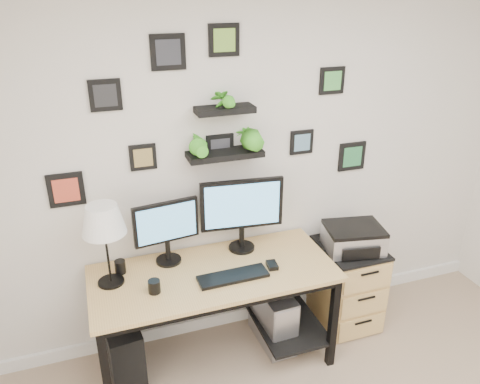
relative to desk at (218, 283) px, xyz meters
name	(u,v)px	position (x,y,z in m)	size (l,w,h in m)	color
room	(260,310)	(0.44, 0.32, -0.58)	(4.00, 4.00, 4.00)	tan
desk	(218,283)	(0.00, 0.00, 0.00)	(1.60, 0.70, 0.75)	tan
monitor_left	(167,228)	(-0.29, 0.18, 0.39)	(0.44, 0.19, 0.45)	black
monitor_right	(242,209)	(0.23, 0.17, 0.44)	(0.57, 0.20, 0.53)	black
keyboard	(233,276)	(0.06, -0.15, 0.14)	(0.45, 0.14, 0.02)	black
mouse	(272,265)	(0.34, -0.11, 0.14)	(0.06, 0.10, 0.03)	black
table_lamp	(103,222)	(-0.68, 0.06, 0.56)	(0.27, 0.27, 0.54)	black
mug	(154,287)	(-0.44, -0.13, 0.17)	(0.07, 0.07, 0.08)	black
pen_cup	(120,267)	(-0.61, 0.15, 0.17)	(0.07, 0.07, 0.09)	black
pc_tower_black	(123,349)	(-0.67, 0.02, -0.39)	(0.21, 0.47, 0.47)	black
pc_tower_grey	(273,316)	(0.42, 0.01, -0.40)	(0.22, 0.47, 0.45)	gray
file_cabinet	(347,284)	(1.06, 0.06, -0.29)	(0.43, 0.53, 0.67)	tan
printer	(353,238)	(1.05, 0.03, 0.14)	(0.46, 0.39, 0.18)	silver
wall_decor	(224,125)	(0.14, 0.26, 1.02)	(2.25, 0.18, 1.08)	black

